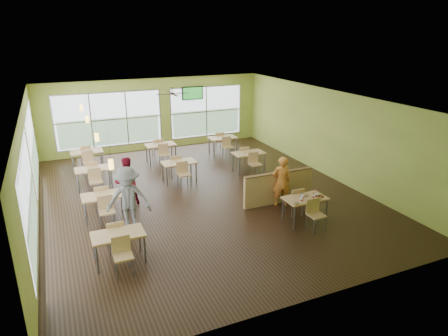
{
  "coord_description": "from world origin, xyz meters",
  "views": [
    {
      "loc": [
        -4.24,
        -11.54,
        5.25
      ],
      "look_at": [
        0.48,
        -0.74,
        1.12
      ],
      "focal_mm": 32.0,
      "sensor_mm": 36.0,
      "label": 1
    }
  ],
  "objects_px": {
    "half_wall_divider": "(278,187)",
    "food_basket": "(317,194)",
    "man_plaid": "(281,181)",
    "main_table": "(305,202)"
  },
  "relations": [
    {
      "from": "half_wall_divider",
      "to": "food_basket",
      "type": "bearing_deg",
      "value": -74.8
    },
    {
      "from": "half_wall_divider",
      "to": "man_plaid",
      "type": "relative_size",
      "value": 1.5
    },
    {
      "from": "man_plaid",
      "to": "food_basket",
      "type": "bearing_deg",
      "value": 124.24
    },
    {
      "from": "main_table",
      "to": "food_basket",
      "type": "relative_size",
      "value": 5.91
    },
    {
      "from": "food_basket",
      "to": "half_wall_divider",
      "type": "bearing_deg",
      "value": 105.2
    },
    {
      "from": "half_wall_divider",
      "to": "food_basket",
      "type": "height_order",
      "value": "half_wall_divider"
    },
    {
      "from": "main_table",
      "to": "food_basket",
      "type": "height_order",
      "value": "main_table"
    },
    {
      "from": "man_plaid",
      "to": "food_basket",
      "type": "height_order",
      "value": "man_plaid"
    },
    {
      "from": "half_wall_divider",
      "to": "man_plaid",
      "type": "bearing_deg",
      "value": -97.34
    },
    {
      "from": "main_table",
      "to": "food_basket",
      "type": "distance_m",
      "value": 0.42
    }
  ]
}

